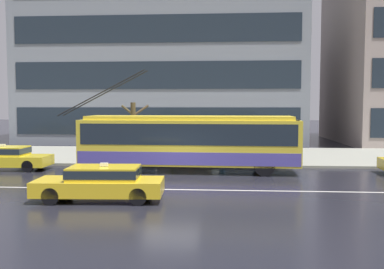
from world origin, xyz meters
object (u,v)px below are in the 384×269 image
at_px(bus_shelter, 190,128).
at_px(pedestrian_approaching_curb, 172,135).
at_px(taxi_queued_behind_bus, 5,157).
at_px(taxi_oncoming_near, 101,181).
at_px(pedestrian_at_shelter, 221,138).
at_px(street_tree_bare, 134,127).
at_px(trolleybus, 189,141).

distance_m(bus_shelter, pedestrian_approaching_curb, 1.15).
relative_size(taxi_queued_behind_bus, bus_shelter, 1.13).
xyz_separation_m(taxi_oncoming_near, pedestrian_at_shelter, (4.38, 9.11, 0.92)).
bearing_deg(pedestrian_at_shelter, taxi_queued_behind_bus, -169.47).
bearing_deg(bus_shelter, pedestrian_at_shelter, -38.70).
bearing_deg(pedestrian_approaching_curb, taxi_queued_behind_bus, -159.06).
height_order(pedestrian_approaching_curb, street_tree_bare, street_tree_bare).
bearing_deg(pedestrian_at_shelter, pedestrian_approaching_curb, 158.23).
bearing_deg(trolleybus, street_tree_bare, 128.91).
distance_m(taxi_oncoming_near, taxi_queued_behind_bus, 10.08).
distance_m(taxi_oncoming_near, bus_shelter, 11.01).
relative_size(taxi_oncoming_near, pedestrian_at_shelter, 2.49).
xyz_separation_m(taxi_queued_behind_bus, pedestrian_at_shelter, (11.70, 2.17, 0.92)).
relative_size(trolleybus, taxi_oncoming_near, 2.69).
bearing_deg(trolleybus, taxi_queued_behind_bus, -179.61).
distance_m(taxi_oncoming_near, street_tree_bare, 12.12).
bearing_deg(trolleybus, taxi_oncoming_near, -111.28).
relative_size(taxi_queued_behind_bus, pedestrian_approaching_curb, 2.44).
height_order(trolleybus, taxi_oncoming_near, trolleybus).
bearing_deg(street_tree_bare, trolleybus, -51.09).
height_order(taxi_oncoming_near, pedestrian_approaching_curb, pedestrian_approaching_curb).
bearing_deg(street_tree_bare, taxi_queued_behind_bus, -140.11).
relative_size(pedestrian_at_shelter, pedestrian_approaching_curb, 0.99).
relative_size(taxi_oncoming_near, taxi_queued_behind_bus, 1.01).
bearing_deg(taxi_queued_behind_bus, pedestrian_at_shelter, 10.53).
relative_size(taxi_queued_behind_bus, pedestrian_at_shelter, 2.46).
bearing_deg(taxi_oncoming_near, bus_shelter, 76.97).
height_order(taxi_queued_behind_bus, pedestrian_at_shelter, pedestrian_at_shelter).
height_order(taxi_queued_behind_bus, pedestrian_approaching_curb, pedestrian_approaching_curb).
bearing_deg(pedestrian_approaching_curb, trolleybus, -68.58).
distance_m(pedestrian_at_shelter, street_tree_bare, 6.37).
bearing_deg(taxi_oncoming_near, taxi_queued_behind_bus, 136.54).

